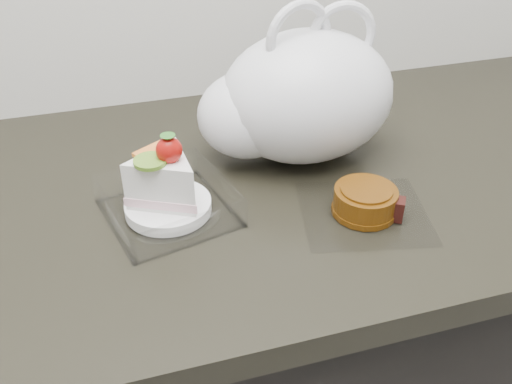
% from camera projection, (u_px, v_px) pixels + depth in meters
% --- Properties ---
extents(counter, '(2.04, 0.64, 0.90)m').
position_uv_depth(counter, '(195.00, 383.00, 1.09)').
color(counter, black).
rests_on(counter, ground).
extents(cake_tray, '(0.19, 0.19, 0.13)m').
position_uv_depth(cake_tray, '(167.00, 193.00, 0.77)').
color(cake_tray, white).
rests_on(cake_tray, counter).
extents(mooncake_wrap, '(0.20, 0.19, 0.04)m').
position_uv_depth(mooncake_wrap, '(366.00, 203.00, 0.78)').
color(mooncake_wrap, white).
rests_on(mooncake_wrap, counter).
extents(plastic_bag, '(0.32, 0.23, 0.25)m').
position_uv_depth(plastic_bag, '(296.00, 99.00, 0.86)').
color(plastic_bag, silver).
rests_on(plastic_bag, counter).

